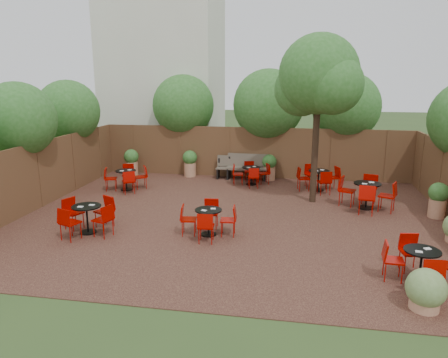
# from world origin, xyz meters

# --- Properties ---
(ground) EXTENTS (80.00, 80.00, 0.00)m
(ground) POSITION_xyz_m (0.00, 0.00, 0.00)
(ground) COLOR #354F23
(ground) RESTS_ON ground
(courtyard_paving) EXTENTS (12.00, 10.00, 0.02)m
(courtyard_paving) POSITION_xyz_m (0.00, 0.00, 0.01)
(courtyard_paving) COLOR #361B16
(courtyard_paving) RESTS_ON ground
(fence_back) EXTENTS (12.00, 0.08, 2.00)m
(fence_back) POSITION_xyz_m (0.00, 5.00, 1.00)
(fence_back) COLOR #54361F
(fence_back) RESTS_ON ground
(fence_left) EXTENTS (0.08, 10.00, 2.00)m
(fence_left) POSITION_xyz_m (-6.00, 0.00, 1.00)
(fence_left) COLOR #54361F
(fence_left) RESTS_ON ground
(neighbour_building) EXTENTS (5.00, 4.00, 8.00)m
(neighbour_building) POSITION_xyz_m (-4.50, 8.00, 4.00)
(neighbour_building) COLOR silver
(neighbour_building) RESTS_ON ground
(overhang_foliage) EXTENTS (15.51, 10.64, 2.79)m
(overhang_foliage) POSITION_xyz_m (-0.94, 3.57, 2.74)
(overhang_foliage) COLOR #2C6521
(overhang_foliage) RESTS_ON ground
(courtyard_tree) EXTENTS (2.61, 2.51, 5.16)m
(courtyard_tree) POSITION_xyz_m (2.22, 1.93, 3.81)
(courtyard_tree) COLOR black
(courtyard_tree) RESTS_ON courtyard_paving
(park_bench_left) EXTENTS (1.45, 0.49, 0.89)m
(park_bench_left) POSITION_xyz_m (-0.67, 4.62, 0.48)
(park_bench_left) COLOR brown
(park_bench_left) RESTS_ON courtyard_paving
(park_bench_right) EXTENTS (1.61, 0.60, 0.98)m
(park_bench_right) POSITION_xyz_m (-0.19, 4.63, 0.52)
(park_bench_right) COLOR brown
(park_bench_right) RESTS_ON courtyard_paving
(bistro_tables) EXTENTS (9.73, 8.42, 0.91)m
(bistro_tables) POSITION_xyz_m (0.47, 0.72, 0.43)
(bistro_tables) COLOR black
(bistro_tables) RESTS_ON courtyard_paving
(planters) EXTENTS (11.07, 4.28, 1.07)m
(planters) POSITION_xyz_m (-0.52, 3.73, 0.58)
(planters) COLOR tan
(planters) RESTS_ON courtyard_paving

